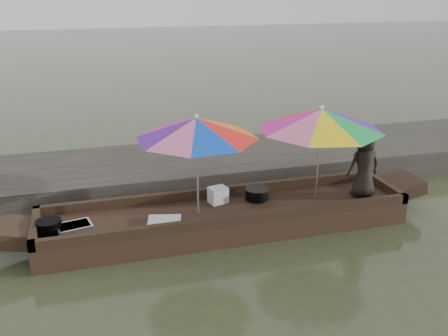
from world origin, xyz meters
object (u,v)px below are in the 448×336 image
object	(u,v)px
tray_scallop	(164,221)
umbrella_bow	(197,165)
tray_crayfish	(74,228)
umbrella_stern	(319,154)
supply_bag	(218,195)
vendor	(364,165)
boat_hull	(226,219)
cooking_pot	(49,227)
charcoal_grill	(257,194)

from	to	relation	value
tray_scallop	umbrella_bow	bearing A→B (deg)	20.42
tray_crayfish	umbrella_stern	world-z (taller)	umbrella_stern
umbrella_bow	umbrella_stern	bearing A→B (deg)	0.00
umbrella_bow	tray_crayfish	bearing A→B (deg)	-177.04
tray_crayfish	umbrella_bow	bearing A→B (deg)	2.96
supply_bag	vendor	size ratio (longest dim) A/B	0.26
boat_hull	umbrella_bow	xyz separation A→B (m)	(-0.44, 0.00, 0.95)
tray_crayfish	tray_scallop	world-z (taller)	tray_crayfish
cooking_pot	supply_bag	bearing A→B (deg)	7.73
tray_crayfish	charcoal_grill	size ratio (longest dim) A/B	1.28
vendor	tray_scallop	bearing A→B (deg)	4.61
boat_hull	umbrella_stern	world-z (taller)	umbrella_stern
boat_hull	vendor	size ratio (longest dim) A/B	5.26
cooking_pot	umbrella_stern	bearing A→B (deg)	0.90
supply_bag	tray_scallop	bearing A→B (deg)	-152.74
cooking_pot	tray_crayfish	bearing A→B (deg)	-5.00
charcoal_grill	vendor	distance (m)	1.81
tray_scallop	vendor	xyz separation A→B (m)	(3.31, 0.11, 0.51)
boat_hull	tray_crayfish	world-z (taller)	tray_crayfish
tray_crayfish	umbrella_bow	size ratio (longest dim) A/B	0.26
cooking_pot	tray_scallop	size ratio (longest dim) A/B	0.74
cooking_pot	umbrella_stern	distance (m)	4.20
vendor	umbrella_bow	bearing A→B (deg)	0.69
boat_hull	umbrella_bow	bearing A→B (deg)	180.00
vendor	cooking_pot	bearing A→B (deg)	2.34
vendor	umbrella_stern	distance (m)	0.82
boat_hull	vendor	xyz separation A→B (m)	(2.31, -0.10, 0.72)
umbrella_stern	tray_crayfish	bearing A→B (deg)	-178.57
boat_hull	tray_crayfish	size ratio (longest dim) A/B	11.98
boat_hull	supply_bag	world-z (taller)	supply_bag
tray_crayfish	supply_bag	size ratio (longest dim) A/B	1.70
boat_hull	supply_bag	xyz separation A→B (m)	(-0.05, 0.28, 0.30)
supply_bag	tray_crayfish	bearing A→B (deg)	-170.37
umbrella_bow	supply_bag	bearing A→B (deg)	35.63
boat_hull	supply_bag	size ratio (longest dim) A/B	20.42
vendor	umbrella_stern	world-z (taller)	umbrella_stern
tray_scallop	umbrella_bow	distance (m)	0.95
supply_bag	vendor	xyz separation A→B (m)	(2.36, -0.38, 0.41)
supply_bag	vendor	world-z (taller)	vendor
tray_scallop	supply_bag	size ratio (longest dim) A/B	1.70
tray_crayfish	charcoal_grill	distance (m)	2.89
umbrella_bow	umbrella_stern	distance (m)	1.97
cooking_pot	supply_bag	world-z (taller)	supply_bag
charcoal_grill	umbrella_stern	distance (m)	1.19
cooking_pot	supply_bag	distance (m)	2.58
tray_crayfish	charcoal_grill	bearing A→B (deg)	6.65
boat_hull	cooking_pot	xyz separation A→B (m)	(-2.61, -0.07, 0.27)
vendor	umbrella_bow	world-z (taller)	umbrella_bow
cooking_pot	tray_scallop	bearing A→B (deg)	-5.02
cooking_pot	umbrella_bow	xyz separation A→B (m)	(2.17, 0.07, 0.68)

